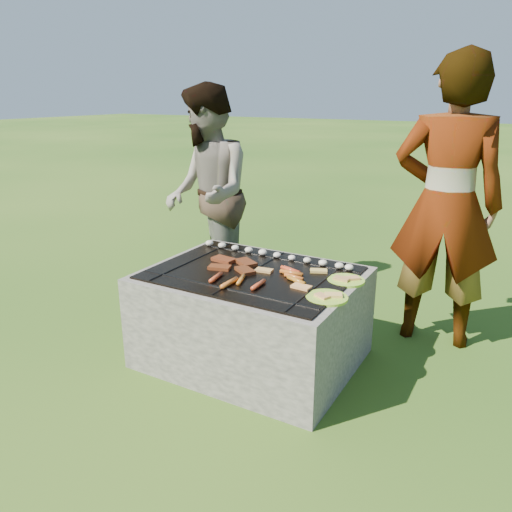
{
  "coord_description": "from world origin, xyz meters",
  "views": [
    {
      "loc": [
        1.47,
        -2.53,
        1.67
      ],
      "look_at": [
        0.0,
        0.05,
        0.7
      ],
      "focal_mm": 35.0,
      "sensor_mm": 36.0,
      "label": 1
    }
  ],
  "objects_px": {
    "bystander": "(207,195)",
    "fire_pit": "(252,320)",
    "plate_far": "(346,280)",
    "plate_near": "(327,297)",
    "cook": "(446,205)"
  },
  "relations": [
    {
      "from": "plate_far",
      "to": "fire_pit",
      "type": "bearing_deg",
      "value": -164.64
    },
    {
      "from": "cook",
      "to": "bystander",
      "type": "height_order",
      "value": "cook"
    },
    {
      "from": "fire_pit",
      "to": "plate_far",
      "type": "distance_m",
      "value": 0.67
    },
    {
      "from": "bystander",
      "to": "plate_far",
      "type": "bearing_deg",
      "value": 25.55
    },
    {
      "from": "plate_near",
      "to": "bystander",
      "type": "relative_size",
      "value": 0.15
    },
    {
      "from": "fire_pit",
      "to": "plate_far",
      "type": "relative_size",
      "value": 4.41
    },
    {
      "from": "plate_far",
      "to": "cook",
      "type": "relative_size",
      "value": 0.15
    },
    {
      "from": "fire_pit",
      "to": "plate_near",
      "type": "xyz_separation_m",
      "value": [
        0.56,
        -0.15,
        0.33
      ]
    },
    {
      "from": "plate_far",
      "to": "plate_near",
      "type": "distance_m",
      "value": 0.3
    },
    {
      "from": "plate_far",
      "to": "cook",
      "type": "distance_m",
      "value": 0.92
    },
    {
      "from": "plate_near",
      "to": "bystander",
      "type": "height_order",
      "value": "bystander"
    },
    {
      "from": "plate_near",
      "to": "bystander",
      "type": "distance_m",
      "value": 1.71
    },
    {
      "from": "fire_pit",
      "to": "bystander",
      "type": "bearing_deg",
      "value": 138.69
    },
    {
      "from": "bystander",
      "to": "fire_pit",
      "type": "bearing_deg",
      "value": 7.26
    },
    {
      "from": "plate_near",
      "to": "cook",
      "type": "xyz_separation_m",
      "value": [
        0.4,
        1.05,
        0.36
      ]
    }
  ]
}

